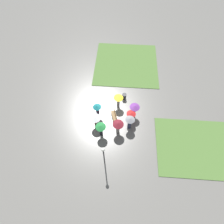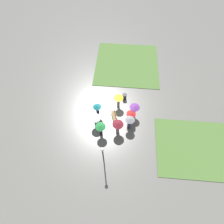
{
  "view_description": "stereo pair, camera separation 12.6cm",
  "coord_description": "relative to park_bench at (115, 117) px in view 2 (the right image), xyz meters",
  "views": [
    {
      "loc": [
        11.26,
        0.52,
        17.42
      ],
      "look_at": [
        1.12,
        -0.18,
        1.15
      ],
      "focal_mm": 28.0,
      "sensor_mm": 36.0,
      "label": 1
    },
    {
      "loc": [
        11.25,
        0.64,
        17.42
      ],
      "look_at": [
        1.12,
        -0.18,
        1.15
      ],
      "focal_mm": 28.0,
      "sensor_mm": 36.0,
      "label": 2
    }
  ],
  "objects": [
    {
      "name": "park_bench",
      "position": [
        0.0,
        0.0,
        0.0
      ],
      "size": [
        1.78,
        0.9,
        0.9
      ],
      "rotation": [
        0.0,
        0.0,
        0.29
      ],
      "color": "brown",
      "rests_on": "ground_plane"
    },
    {
      "name": "ground_plane",
      "position": [
        -1.33,
        -0.17,
        -0.47
      ],
      "size": [
        90.0,
        90.0,
        0.0
      ],
      "primitive_type": "plane",
      "color": "#66635E"
    },
    {
      "name": "lamp_post",
      "position": [
        5.09,
        -0.71,
        2.13
      ],
      "size": [
        0.32,
        0.32,
        3.99
      ],
      "color": "#2D2D30",
      "rests_on": "ground_plane"
    },
    {
      "name": "crowd_person_red",
      "position": [
        0.2,
        1.72,
        0.83
      ],
      "size": [
        0.99,
        0.99,
        1.84
      ],
      "rotation": [
        0.0,
        0.0,
        1.8
      ],
      "color": "slate",
      "rests_on": "ground_plane"
    },
    {
      "name": "crowd_person_teal",
      "position": [
        -0.39,
        -1.98,
        0.84
      ],
      "size": [
        0.92,
        0.92,
        1.94
      ],
      "rotation": [
        0.0,
        0.0,
        5.04
      ],
      "color": "#2D2333",
      "rests_on": "ground_plane"
    },
    {
      "name": "trash_bin",
      "position": [
        -2.99,
        0.95,
        -0.06
      ],
      "size": [
        0.53,
        0.53,
        0.81
      ],
      "color": "#232326",
      "rests_on": "ground_plane"
    },
    {
      "name": "crowd_person_purple",
      "position": [
        -0.65,
        2.09,
        0.86
      ],
      "size": [
        1.1,
        1.1,
        1.93
      ],
      "rotation": [
        0.0,
        0.0,
        0.8
      ],
      "color": "slate",
      "rests_on": "ground_plane"
    },
    {
      "name": "crowd_person_grey",
      "position": [
        0.95,
        1.61,
        0.85
      ],
      "size": [
        0.99,
        0.99,
        1.95
      ],
      "rotation": [
        0.0,
        0.0,
        1.06
      ],
      "color": "#282D47",
      "rests_on": "ground_plane"
    },
    {
      "name": "crowd_person_maroon",
      "position": [
        1.58,
        0.4,
        0.95
      ],
      "size": [
        1.15,
        1.15,
        1.96
      ],
      "rotation": [
        0.0,
        0.0,
        0.69
      ],
      "color": "slate",
      "rests_on": "ground_plane"
    },
    {
      "name": "crowd_person_yellow",
      "position": [
        -1.81,
        0.28,
        1.0
      ],
      "size": [
        1.06,
        1.06,
        1.94
      ],
      "rotation": [
        0.0,
        0.0,
        3.67
      ],
      "color": "slate",
      "rests_on": "ground_plane"
    },
    {
      "name": "crowd_person_white",
      "position": [
        0.94,
        -2.03,
        0.92
      ],
      "size": [
        1.16,
        1.16,
        1.85
      ],
      "rotation": [
        0.0,
        0.0,
        3.55
      ],
      "color": "#47382D",
      "rests_on": "ground_plane"
    },
    {
      "name": "lawn_patch_far",
      "position": [
        2.81,
        8.6,
        -0.44
      ],
      "size": [
        6.47,
        8.09,
        0.06
      ],
      "color": "#4C7033",
      "rests_on": "ground_plane"
    },
    {
      "name": "lawn_patch_near",
      "position": [
        -9.1,
        1.06,
        -0.44
      ],
      "size": [
        8.65,
        8.74,
        0.06
      ],
      "color": "#4C7033",
      "rests_on": "ground_plane"
    },
    {
      "name": "crowd_person_green",
      "position": [
        2.0,
        -1.34,
        1.0
      ],
      "size": [
        1.08,
        1.08,
        1.98
      ],
      "rotation": [
        0.0,
        0.0,
        3.11
      ],
      "color": "black",
      "rests_on": "ground_plane"
    }
  ]
}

